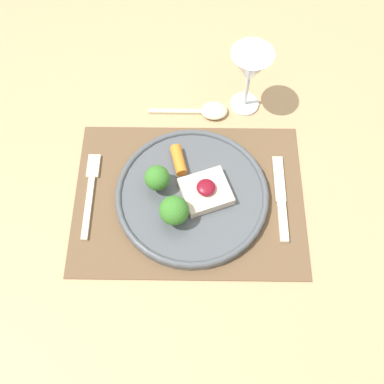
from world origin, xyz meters
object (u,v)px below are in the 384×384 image
object	(u,v)px
fork	(91,189)
wine_glass_near	(250,69)
dinner_plate	(190,194)
spoon	(208,111)
knife	(281,203)

from	to	relation	value
fork	wine_glass_near	world-z (taller)	wine_glass_near
dinner_plate	spoon	distance (m)	0.21
dinner_plate	knife	xyz separation A→B (m)	(0.17, -0.01, -0.01)
knife	spoon	size ratio (longest dim) A/B	1.08
wine_glass_near	knife	bearing A→B (deg)	-75.82
spoon	wine_glass_near	xyz separation A→B (m)	(0.08, 0.02, 0.10)
knife	spoon	distance (m)	0.26
dinner_plate	knife	size ratio (longest dim) A/B	1.60
knife	spoon	bearing A→B (deg)	121.85
fork	spoon	world-z (taller)	spoon
spoon	wine_glass_near	bearing A→B (deg)	18.32
fork	knife	size ratio (longest dim) A/B	1.00
fork	wine_glass_near	size ratio (longest dim) A/B	1.19
fork	wine_glass_near	xyz separation A→B (m)	(0.31, 0.21, 0.10)
fork	wine_glass_near	distance (m)	0.39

